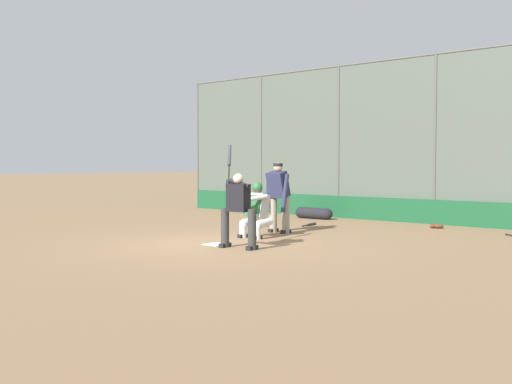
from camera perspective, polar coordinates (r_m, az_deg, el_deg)
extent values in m
plane|color=#846647|center=(12.33, -3.82, -5.02)|extent=(160.00, 160.00, 0.00)
cube|color=white|center=(12.33, -3.82, -4.99)|extent=(0.43, 0.43, 0.01)
cylinder|color=#515651|center=(17.18, 16.69, 4.87)|extent=(0.08, 0.08, 4.68)
cylinder|color=#515651|center=(18.68, 7.87, 4.78)|extent=(0.08, 0.08, 4.68)
cylinder|color=#515651|center=(20.55, 0.50, 4.62)|extent=(0.08, 0.08, 4.68)
cylinder|color=#515651|center=(22.69, -5.55, 4.43)|extent=(0.08, 0.08, 4.68)
cube|color=#515B51|center=(17.88, 12.10, 4.84)|extent=(15.64, 0.01, 4.68)
cylinder|color=#515651|center=(18.11, 12.17, 12.16)|extent=(15.64, 0.06, 0.06)
cube|color=#19512D|center=(17.83, 11.88, -1.61)|extent=(15.33, 0.18, 0.66)
cube|color=slate|center=(20.13, 16.09, -1.94)|extent=(10.95, 3.05, 0.12)
cube|color=slate|center=(19.13, 14.72, -1.68)|extent=(10.95, 0.55, 0.44)
cube|color=#B7BABC|center=(19.11, 14.73, -0.90)|extent=(10.95, 0.24, 0.08)
cube|color=slate|center=(19.61, 15.43, -1.11)|extent=(10.95, 0.55, 0.76)
cube|color=#B7BABC|center=(19.59, 15.45, 0.11)|extent=(10.95, 0.24, 0.08)
cube|color=slate|center=(20.10, 16.11, -0.58)|extent=(10.95, 0.55, 1.08)
cube|color=#B7BABC|center=(20.08, 16.13, 1.08)|extent=(10.95, 0.24, 0.08)
cube|color=slate|center=(20.59, 16.75, -0.06)|extent=(10.95, 0.55, 1.40)
cube|color=#B7BABC|center=(20.57, 16.78, 2.00)|extent=(10.95, 0.24, 0.08)
cube|color=slate|center=(21.09, 17.37, 0.43)|extent=(10.95, 0.55, 1.72)
cube|color=#B7BABC|center=(21.08, 17.40, 2.87)|extent=(10.95, 0.24, 0.08)
cylinder|color=#333333|center=(11.51, -0.38, -3.59)|extent=(0.16, 0.16, 0.79)
cube|color=black|center=(11.55, -0.38, -5.33)|extent=(0.14, 0.29, 0.08)
cylinder|color=#333333|center=(11.89, -2.97, -3.39)|extent=(0.16, 0.16, 0.79)
cube|color=black|center=(11.94, -2.97, -5.08)|extent=(0.14, 0.29, 0.08)
cube|color=black|center=(11.65, -1.70, -0.55)|extent=(0.45, 0.29, 0.54)
sphere|color=beige|center=(11.63, -1.70, 1.27)|extent=(0.20, 0.20, 0.20)
cylinder|color=black|center=(11.66, -1.66, 0.82)|extent=(0.55, 0.10, 0.20)
cylinder|color=black|center=(11.81, -2.67, 0.85)|extent=(0.14, 0.16, 0.15)
sphere|color=black|center=(11.84, -2.62, 1.13)|extent=(0.04, 0.04, 0.04)
cylinder|color=black|center=(11.93, -2.60, 1.85)|extent=(0.16, 0.18, 0.31)
cylinder|color=#28282D|center=(12.15, -2.54, 3.51)|extent=(0.25, 0.28, 0.44)
cylinder|color=silver|center=(13.13, 0.09, -3.83)|extent=(0.16, 0.16, 0.32)
cylinder|color=silver|center=(13.27, 0.69, -2.99)|extent=(0.20, 0.49, 0.25)
cube|color=black|center=(13.15, 0.09, -4.35)|extent=(0.11, 0.26, 0.08)
cylinder|color=silver|center=(13.42, -1.26, -3.69)|extent=(0.16, 0.16, 0.32)
cylinder|color=silver|center=(13.55, -0.66, -2.87)|extent=(0.20, 0.49, 0.25)
cube|color=black|center=(13.43, -1.26, -4.20)|extent=(0.11, 0.26, 0.08)
cube|color=#B7B7BC|center=(13.41, 0.14, -1.28)|extent=(0.47, 0.38, 0.57)
cube|color=#235B33|center=(13.30, -0.30, -1.32)|extent=(0.42, 0.15, 0.48)
sphere|color=brown|center=(13.39, 0.14, 0.26)|extent=(0.21, 0.21, 0.21)
sphere|color=#235B33|center=(13.39, 0.14, 0.42)|extent=(0.24, 0.24, 0.24)
cylinder|color=#B7B7BC|center=(13.09, -0.04, -0.60)|extent=(0.31, 0.55, 0.17)
ellipsoid|color=#56331E|center=(12.98, -1.13, -0.79)|extent=(0.30, 0.11, 0.24)
cylinder|color=brown|center=(13.59, -0.73, -1.12)|extent=(0.10, 0.32, 0.46)
cylinder|color=gray|center=(14.26, 2.86, -2.23)|extent=(0.18, 0.18, 0.86)
cube|color=black|center=(14.29, 2.85, -3.78)|extent=(0.12, 0.28, 0.08)
cylinder|color=gray|center=(14.51, 1.66, -2.14)|extent=(0.18, 0.18, 0.86)
cube|color=black|center=(14.55, 1.66, -3.67)|extent=(0.12, 0.28, 0.08)
cube|color=#282D4C|center=(14.29, 2.11, 0.72)|extent=(0.48, 0.42, 0.65)
sphere|color=tan|center=(14.28, 2.11, 2.37)|extent=(0.21, 0.21, 0.21)
cylinder|color=black|center=(14.28, 2.11, 2.61)|extent=(0.23, 0.23, 0.08)
cylinder|color=#282D4C|center=(14.08, 2.77, -0.11)|extent=(0.15, 0.25, 0.91)
cylinder|color=#282D4C|center=(14.43, 1.13, -0.04)|extent=(0.14, 0.24, 0.91)
sphere|color=black|center=(16.95, 1.42, -2.78)|extent=(0.04, 0.04, 0.04)
cylinder|color=black|center=(17.03, 0.85, -2.76)|extent=(0.37, 0.11, 0.03)
cylinder|color=tan|center=(17.24, -0.48, -2.69)|extent=(0.52, 0.18, 0.07)
sphere|color=black|center=(15.77, 1.11, -3.20)|extent=(0.04, 0.04, 0.04)
cylinder|color=black|center=(15.94, 0.99, -3.13)|extent=(0.28, 0.24, 0.03)
cylinder|color=tan|center=(16.34, 0.71, -2.99)|extent=(0.41, 0.35, 0.07)
sphere|color=black|center=(15.63, 4.45, -3.26)|extent=(0.04, 0.04, 0.04)
cylinder|color=black|center=(15.78, 4.71, -3.20)|extent=(0.09, 0.34, 0.03)
cylinder|color=#28282D|center=(16.15, 5.31, -3.07)|extent=(0.15, 0.47, 0.07)
sphere|color=black|center=(14.92, 22.72, -3.75)|extent=(0.04, 0.04, 0.04)
cylinder|color=black|center=(14.78, 23.18, -3.81)|extent=(0.33, 0.22, 0.03)
ellipsoid|color=#56331E|center=(16.05, 16.87, -3.11)|extent=(0.34, 0.22, 0.12)
ellipsoid|color=#56331E|center=(16.00, 16.41, -3.14)|extent=(0.12, 0.09, 0.10)
cylinder|color=black|center=(18.07, 5.52, -2.02)|extent=(0.97, 0.34, 0.34)
sphere|color=black|center=(17.79, 6.79, -2.10)|extent=(0.33, 0.33, 0.33)
sphere|color=black|center=(18.35, 4.29, -1.94)|extent=(0.33, 0.33, 0.33)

